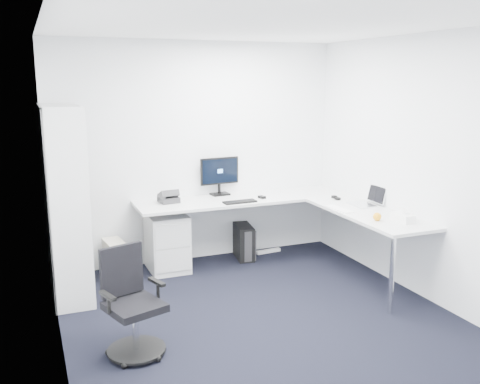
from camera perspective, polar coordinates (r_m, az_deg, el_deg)
name	(u,v)px	position (r m, az deg, el deg)	size (l,w,h in m)	color
ground	(267,325)	(5.14, 2.92, -13.97)	(4.20, 4.20, 0.00)	black
ceiling	(271,23)	(4.64, 3.29, 17.54)	(4.20, 4.20, 0.00)	white
wall_back	(197,153)	(6.64, -4.61, 4.18)	(3.60, 0.02, 2.70)	white
wall_front	(439,254)	(3.00, 20.42, -6.22)	(3.60, 0.02, 2.70)	white
wall_left	(53,200)	(4.28, -19.29, -0.81)	(0.02, 4.20, 2.70)	white
wall_right	(431,170)	(5.70, 19.73, 2.21)	(0.02, 4.20, 2.70)	white
l_desk	(260,236)	(6.40, 2.16, -4.76)	(2.79, 1.56, 0.81)	silver
drawer_pedestal	(167,242)	(6.45, -7.79, -5.31)	(0.45, 0.56, 0.68)	silver
bookshelf	(66,203)	(5.78, -18.10, -1.11)	(0.39, 1.00, 2.00)	silver
task_chair	(135,304)	(4.54, -11.18, -11.61)	(0.50, 0.50, 0.90)	black
black_pc_tower	(244,242)	(6.84, 0.39, -5.31)	(0.19, 0.44, 0.43)	black
beige_pc_tower	(115,259)	(6.39, -13.15, -6.95)	(0.20, 0.44, 0.42)	beige
power_strip	(268,251)	(7.10, 3.03, -6.31)	(0.35, 0.06, 0.04)	white
monitor	(220,176)	(6.69, -2.17, 1.74)	(0.51, 0.16, 0.49)	black
black_keyboard	(240,202)	(6.31, -0.01, -1.05)	(0.40, 0.14, 0.02)	black
mouse	(262,197)	(6.54, 2.35, -0.55)	(0.06, 0.09, 0.03)	black
desk_phone	(169,196)	(6.37, -7.63, -0.44)	(0.22, 0.22, 0.15)	#2C2B2E
laptop	(362,196)	(6.31, 12.91, -0.37)	(0.33, 0.32, 0.23)	silver
white_keyboard	(339,209)	(6.08, 10.50, -1.79)	(0.11, 0.40, 0.01)	white
headphones	(336,197)	(6.61, 10.21, -0.53)	(0.11, 0.17, 0.04)	black
orange_fruit	(377,217)	(5.68, 14.42, -2.57)	(0.09, 0.09, 0.09)	orange
tissue_box	(403,218)	(5.72, 16.98, -2.63)	(0.13, 0.24, 0.08)	white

